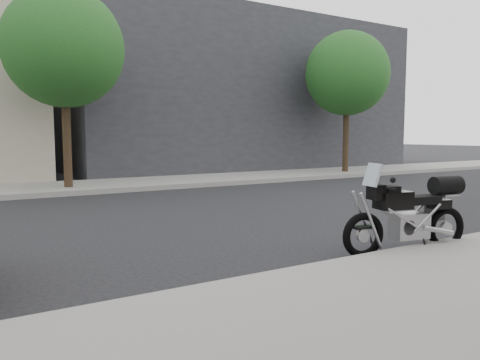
# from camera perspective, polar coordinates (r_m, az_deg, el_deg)

# --- Properties ---
(ground) EXTENTS (120.00, 120.00, 0.00)m
(ground) POSITION_cam_1_polar(r_m,az_deg,el_deg) (9.69, -1.23, -4.46)
(ground) COLOR black
(ground) RESTS_ON ground
(far_sidewalk) EXTENTS (44.00, 3.00, 0.15)m
(far_sidewalk) POSITION_cam_1_polar(r_m,az_deg,el_deg) (15.59, -13.29, -0.49)
(far_sidewalk) COLOR gray
(far_sidewalk) RESTS_ON ground
(far_building_dark) EXTENTS (16.00, 11.00, 7.00)m
(far_building_dark) POSITION_cam_1_polar(r_m,az_deg,el_deg) (24.80, -2.91, 9.80)
(far_building_dark) COLOR #29292F
(far_building_dark) RESTS_ON ground
(street_tree_left) EXTENTS (3.40, 3.40, 5.70)m
(street_tree_left) POSITION_cam_1_polar(r_m,az_deg,el_deg) (19.97, 12.94, 12.52)
(street_tree_left) COLOR #332617
(street_tree_left) RESTS_ON far_sidewalk
(street_tree_mid) EXTENTS (3.40, 3.40, 5.70)m
(street_tree_mid) POSITION_cam_1_polar(r_m,az_deg,el_deg) (14.73, -20.71, 14.82)
(street_tree_mid) COLOR #332617
(street_tree_mid) RESTS_ON far_sidewalk
(motorcycle) EXTENTS (2.05, 0.75, 1.31)m
(motorcycle) POSITION_cam_1_polar(r_m,az_deg,el_deg) (7.14, 20.39, -3.86)
(motorcycle) COLOR black
(motorcycle) RESTS_ON ground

